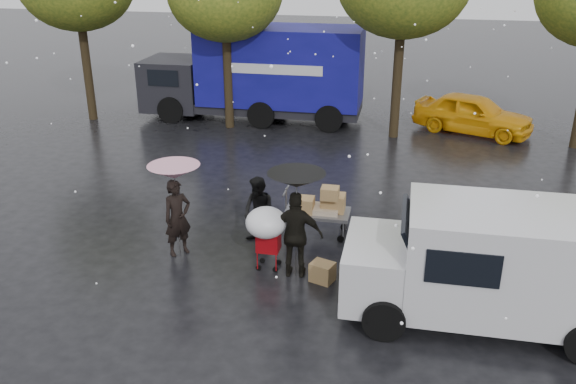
% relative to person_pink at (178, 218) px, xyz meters
% --- Properties ---
extents(ground, '(90.00, 90.00, 0.00)m').
position_rel_person_pink_xyz_m(ground, '(1.81, -0.34, -0.87)').
color(ground, black).
rests_on(ground, ground).
extents(person_pink, '(0.73, 0.75, 1.73)m').
position_rel_person_pink_xyz_m(person_pink, '(0.00, 0.00, 0.00)').
color(person_pink, black).
rests_on(person_pink, ground).
extents(person_middle, '(0.99, 0.94, 1.62)m').
position_rel_person_pink_xyz_m(person_middle, '(1.63, 0.76, -0.06)').
color(person_middle, black).
rests_on(person_middle, ground).
extents(person_black, '(1.12, 0.54, 1.85)m').
position_rel_person_pink_xyz_m(person_black, '(2.71, -0.43, 0.06)').
color(person_black, black).
rests_on(person_black, ground).
extents(umbrella_pink, '(1.12, 1.12, 2.09)m').
position_rel_person_pink_xyz_m(umbrella_pink, '(0.00, 0.00, 1.07)').
color(umbrella_pink, '#4C4C4C').
rests_on(umbrella_pink, ground).
extents(umbrella_black, '(1.16, 1.16, 2.27)m').
position_rel_person_pink_xyz_m(umbrella_black, '(2.71, -0.43, 1.25)').
color(umbrella_black, '#4C4C4C').
rests_on(umbrella_black, ground).
extents(vendor_cart, '(1.52, 0.80, 1.27)m').
position_rel_person_pink_xyz_m(vendor_cart, '(2.92, 1.55, -0.14)').
color(vendor_cart, slate).
rests_on(vendor_cart, ground).
extents(shopping_cart, '(0.84, 0.84, 1.46)m').
position_rel_person_pink_xyz_m(shopping_cart, '(2.08, -0.40, 0.20)').
color(shopping_cart, '#A0090F').
rests_on(shopping_cart, ground).
extents(white_van, '(4.91, 2.18, 2.20)m').
position_rel_person_pink_xyz_m(white_van, '(6.41, -1.30, 0.29)').
color(white_van, silver).
rests_on(white_van, ground).
extents(blue_truck, '(8.30, 2.60, 3.50)m').
position_rel_person_pink_xyz_m(blue_truck, '(-0.84, 10.90, 0.89)').
color(blue_truck, '#0C0C61').
rests_on(blue_truck, ground).
extents(box_ground_near, '(0.55, 0.49, 0.41)m').
position_rel_person_pink_xyz_m(box_ground_near, '(3.28, -0.55, -0.66)').
color(box_ground_near, olive).
rests_on(box_ground_near, ground).
extents(box_ground_far, '(0.52, 0.45, 0.34)m').
position_rel_person_pink_xyz_m(box_ground_far, '(5.06, 0.54, -0.69)').
color(box_ground_far, olive).
rests_on(box_ground_far, ground).
extents(yellow_taxi, '(4.46, 3.13, 1.41)m').
position_rel_person_pink_xyz_m(yellow_taxi, '(7.03, 10.65, -0.16)').
color(yellow_taxi, '#EDA00C').
rests_on(yellow_taxi, ground).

